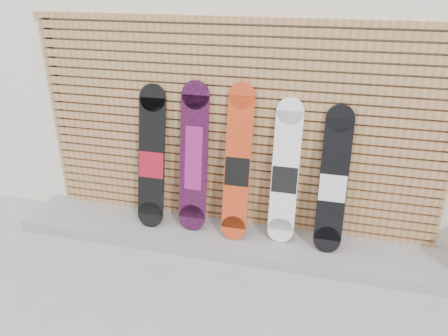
{
  "coord_description": "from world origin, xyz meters",
  "views": [
    {
      "loc": [
        0.79,
        -3.14,
        2.7
      ],
      "look_at": [
        -0.21,
        0.75,
        0.85
      ],
      "focal_mm": 35.0,
      "sensor_mm": 36.0,
      "label": 1
    }
  ],
  "objects_px": {
    "snowboard_1": "(194,158)",
    "snowboard_4": "(333,182)",
    "snowboard_2": "(238,165)",
    "snowboard_3": "(285,174)",
    "snowboard_0": "(152,159)"
  },
  "relations": [
    {
      "from": "snowboard_0",
      "to": "snowboard_4",
      "type": "distance_m",
      "value": 1.88
    },
    {
      "from": "snowboard_1",
      "to": "snowboard_2",
      "type": "relative_size",
      "value": 0.99
    },
    {
      "from": "snowboard_1",
      "to": "snowboard_3",
      "type": "bearing_deg",
      "value": 0.28
    },
    {
      "from": "snowboard_0",
      "to": "snowboard_4",
      "type": "relative_size",
      "value": 1.06
    },
    {
      "from": "snowboard_4",
      "to": "snowboard_1",
      "type": "bearing_deg",
      "value": 178.84
    },
    {
      "from": "snowboard_3",
      "to": "snowboard_4",
      "type": "bearing_deg",
      "value": -4.07
    },
    {
      "from": "snowboard_2",
      "to": "snowboard_4",
      "type": "distance_m",
      "value": 0.95
    },
    {
      "from": "snowboard_0",
      "to": "snowboard_1",
      "type": "relative_size",
      "value": 0.96
    },
    {
      "from": "snowboard_1",
      "to": "snowboard_0",
      "type": "bearing_deg",
      "value": -176.61
    },
    {
      "from": "snowboard_0",
      "to": "snowboard_2",
      "type": "relative_size",
      "value": 0.96
    },
    {
      "from": "snowboard_1",
      "to": "snowboard_4",
      "type": "height_order",
      "value": "snowboard_1"
    },
    {
      "from": "snowboard_2",
      "to": "snowboard_4",
      "type": "bearing_deg",
      "value": 0.36
    },
    {
      "from": "snowboard_0",
      "to": "snowboard_4",
      "type": "xyz_separation_m",
      "value": [
        1.88,
        -0.0,
        -0.04
      ]
    },
    {
      "from": "snowboard_1",
      "to": "snowboard_4",
      "type": "bearing_deg",
      "value": -1.16
    },
    {
      "from": "snowboard_3",
      "to": "snowboard_1",
      "type": "bearing_deg",
      "value": -179.72
    }
  ]
}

